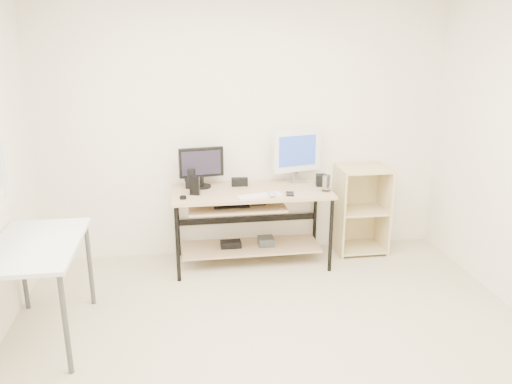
{
  "coord_description": "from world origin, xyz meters",
  "views": [
    {
      "loc": [
        -0.62,
        -2.82,
        2.11
      ],
      "look_at": [
        -0.01,
        1.3,
        0.84
      ],
      "focal_mm": 35.0,
      "sensor_mm": 36.0,
      "label": 1
    }
  ],
  "objects": [
    {
      "name": "room",
      "position": [
        -0.14,
        0.04,
        1.32
      ],
      "size": [
        4.01,
        4.01,
        2.62
      ],
      "color": "beige",
      "rests_on": "ground"
    },
    {
      "name": "smartphone",
      "position": [
        0.33,
        1.47,
        0.76
      ],
      "size": [
        0.09,
        0.14,
        0.01
      ],
      "primitive_type": "cube",
      "rotation": [
        0.0,
        0.0,
        -0.18
      ],
      "color": "black",
      "rests_on": "desk"
    },
    {
      "name": "center_speaker",
      "position": [
        -0.09,
        1.82,
        0.79
      ],
      "size": [
        0.16,
        0.08,
        0.08
      ],
      "primitive_type": "cube",
      "rotation": [
        0.0,
        0.0,
        -0.04
      ],
      "color": "black",
      "rests_on": "desk"
    },
    {
      "name": "drinking_glass",
      "position": [
        0.69,
        1.52,
        0.83
      ],
      "size": [
        0.08,
        0.08,
        0.15
      ],
      "primitive_type": "cylinder",
      "rotation": [
        0.0,
        0.0,
        -0.12
      ],
      "color": "white",
      "rests_on": "coaster"
    },
    {
      "name": "volume_puck",
      "position": [
        -0.64,
        1.48,
        0.76
      ],
      "size": [
        0.07,
        0.07,
        0.03
      ],
      "primitive_type": "cylinder",
      "rotation": [
        0.0,
        0.0,
        -0.16
      ],
      "color": "black",
      "rests_on": "desk"
    },
    {
      "name": "mouse",
      "position": [
        0.16,
        1.44,
        0.77
      ],
      "size": [
        0.08,
        0.12,
        0.04
      ],
      "primitive_type": "ellipsoid",
      "rotation": [
        0.0,
        0.0,
        0.07
      ],
      "color": "#B1B1B6",
      "rests_on": "desk"
    },
    {
      "name": "speaker_right",
      "position": [
        0.69,
        1.71,
        0.81
      ],
      "size": [
        0.11,
        0.11,
        0.11
      ],
      "primitive_type": "cube",
      "rotation": [
        0.0,
        0.0,
        -0.15
      ],
      "color": "black",
      "rests_on": "desk"
    },
    {
      "name": "side_table",
      "position": [
        -1.68,
        0.6,
        0.67
      ],
      "size": [
        0.6,
        1.0,
        0.75
      ],
      "color": "silver",
      "rests_on": "ground"
    },
    {
      "name": "black_monitor",
      "position": [
        -0.46,
        1.82,
        0.97
      ],
      "size": [
        0.43,
        0.18,
        0.39
      ],
      "rotation": [
        0.0,
        0.0,
        0.15
      ],
      "color": "black",
      "rests_on": "desk"
    },
    {
      "name": "coaster",
      "position": [
        0.69,
        1.52,
        0.75
      ],
      "size": [
        0.11,
        0.11,
        0.01
      ],
      "primitive_type": "cylinder",
      "rotation": [
        0.0,
        0.0,
        -0.12
      ],
      "color": "#8C603F",
      "rests_on": "desk"
    },
    {
      "name": "audio_controller",
      "position": [
        -0.53,
        1.59,
        0.84
      ],
      "size": [
        0.1,
        0.08,
        0.18
      ],
      "primitive_type": "cube",
      "rotation": [
        0.0,
        0.0,
        -0.26
      ],
      "color": "black",
      "rests_on": "desk"
    },
    {
      "name": "speaker_left",
      "position": [
        -0.56,
        1.81,
        0.85
      ],
      "size": [
        0.13,
        0.13,
        0.2
      ],
      "rotation": [
        0.0,
        0.0,
        -0.42
      ],
      "color": "black",
      "rests_on": "desk"
    },
    {
      "name": "keyboard",
      "position": [
        0.05,
        1.45,
        0.76
      ],
      "size": [
        0.43,
        0.2,
        0.01
      ],
      "primitive_type": "cube",
      "rotation": [
        0.0,
        0.0,
        0.22
      ],
      "color": "silver",
      "rests_on": "desk"
    },
    {
      "name": "desk",
      "position": [
        -0.03,
        1.66,
        0.54
      ],
      "size": [
        1.5,
        0.65,
        0.75
      ],
      "color": "tan",
      "rests_on": "ground"
    },
    {
      "name": "shelf_unit",
      "position": [
        1.15,
        1.82,
        0.45
      ],
      "size": [
        0.5,
        0.4,
        0.9
      ],
      "color": "#DBC689",
      "rests_on": "ground"
    },
    {
      "name": "white_imac",
      "position": [
        0.48,
        1.87,
        1.06
      ],
      "size": [
        0.5,
        0.18,
        0.54
      ],
      "rotation": [
        0.0,
        0.0,
        0.26
      ],
      "color": "silver",
      "rests_on": "desk"
    }
  ]
}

